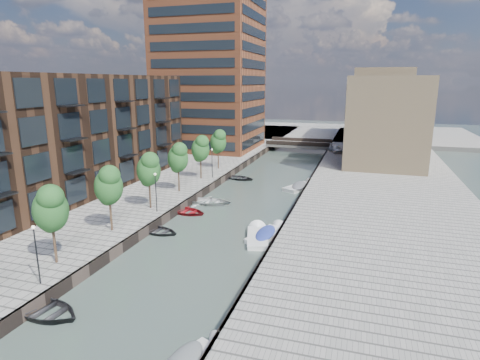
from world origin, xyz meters
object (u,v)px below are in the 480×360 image
at_px(tree_6, 218,141).
at_px(sloop_4, 240,179).
at_px(tree_2, 108,184).
at_px(car, 336,149).
at_px(bridge, 299,144).
at_px(sloop_2, 186,213).
at_px(sloop_3, 210,204).
at_px(sloop_1, 158,233).
at_px(tree_5, 200,148).
at_px(tree_1, 50,207).
at_px(sloop_0, 46,315).
at_px(tree_4, 178,157).
at_px(motorboat_2, 257,236).
at_px(tree_3, 149,168).
at_px(motorboat_4, 301,187).
at_px(motorboat_3, 268,234).

height_order(tree_6, sloop_4, tree_6).
distance_m(tree_2, car, 50.90).
xyz_separation_m(bridge, sloop_2, (-5.31, -44.89, -1.39)).
height_order(sloop_2, sloop_3, sloop_3).
distance_m(sloop_1, car, 47.13).
relative_size(sloop_1, sloop_2, 0.92).
bearing_deg(tree_5, tree_6, 90.00).
bearing_deg(tree_1, sloop_4, 82.86).
xyz_separation_m(tree_2, sloop_3, (4.41, 13.13, -5.31)).
height_order(bridge, tree_6, tree_6).
xyz_separation_m(tree_1, car, (16.35, 55.07, -3.60)).
distance_m(tree_6, sloop_0, 40.18).
distance_m(sloop_3, car, 36.97).
relative_size(tree_5, sloop_4, 1.34).
xyz_separation_m(tree_5, tree_6, (0.00, 7.00, 0.00)).
bearing_deg(sloop_2, sloop_0, -170.51).
bearing_deg(tree_4, sloop_0, -83.01).
bearing_deg(motorboat_2, tree_5, 127.36).
xyz_separation_m(sloop_2, motorboat_2, (9.32, -4.50, 0.10)).
relative_size(tree_3, tree_4, 1.00).
bearing_deg(sloop_2, tree_2, 170.29).
xyz_separation_m(sloop_3, motorboat_2, (8.11, -8.52, 0.10)).
distance_m(motorboat_4, car, 24.67).
distance_m(tree_4, sloop_2, 7.89).
xyz_separation_m(tree_1, sloop_4, (4.12, 32.89, -5.31)).
bearing_deg(tree_2, sloop_3, 71.45).
relative_size(tree_1, sloop_2, 1.30).
relative_size(tree_1, tree_2, 1.00).
relative_size(sloop_1, car, 1.02).
bearing_deg(sloop_4, sloop_2, -173.13).
xyz_separation_m(tree_3, sloop_3, (4.41, 6.13, -5.31)).
bearing_deg(tree_5, tree_2, -90.00).
bearing_deg(sloop_3, car, -23.58).
relative_size(motorboat_3, car, 1.31).
bearing_deg(tree_2, bridge, 81.05).
bearing_deg(sloop_1, tree_2, 141.04).
bearing_deg(sloop_1, motorboat_4, -18.85).
xyz_separation_m(tree_2, sloop_0, (3.15, -11.70, -5.31)).
xyz_separation_m(tree_6, motorboat_2, (12.52, -23.39, -5.20)).
xyz_separation_m(tree_4, car, (16.35, 34.07, -3.60)).
relative_size(tree_5, motorboat_3, 1.10).
bearing_deg(tree_6, tree_4, -90.00).
distance_m(tree_5, motorboat_2, 21.27).
height_order(bridge, tree_1, tree_1).
relative_size(sloop_0, car, 1.22).
distance_m(sloop_3, motorboat_3, 11.93).
bearing_deg(sloop_0, tree_1, 40.49).
bearing_deg(sloop_3, motorboat_4, -46.17).
height_order(tree_3, sloop_4, tree_3).
xyz_separation_m(tree_4, motorboat_3, (13.38, -8.73, -5.10)).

